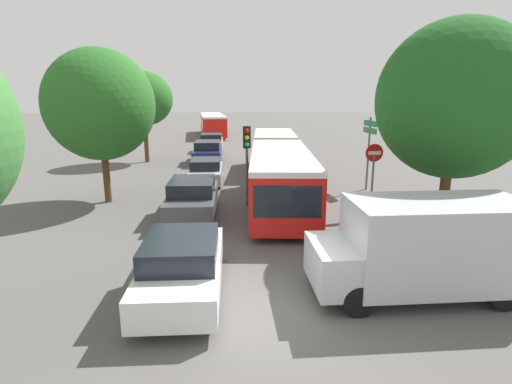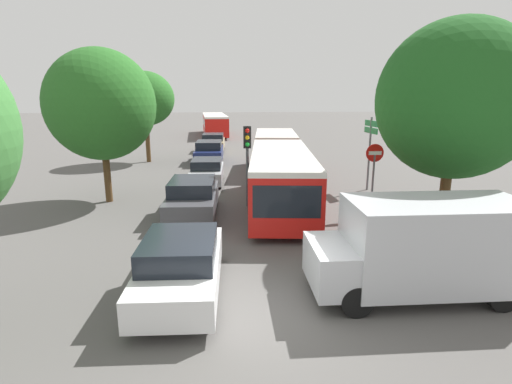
{
  "view_description": "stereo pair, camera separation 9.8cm",
  "coord_description": "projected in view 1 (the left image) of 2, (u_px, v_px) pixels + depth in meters",
  "views": [
    {
      "loc": [
        -1.04,
        -7.68,
        4.68
      ],
      "look_at": [
        0.2,
        6.42,
        1.2
      ],
      "focal_mm": 28.0,
      "sensor_mm": 36.0,
      "label": 1
    },
    {
      "loc": [
        -0.94,
        -7.69,
        4.68
      ],
      "look_at": [
        0.2,
        6.42,
        1.2
      ],
      "focal_mm": 28.0,
      "sensor_mm": 36.0,
      "label": 2
    }
  ],
  "objects": [
    {
      "name": "traffic_light",
      "position": [
        247.0,
        148.0,
        16.55
      ],
      "size": [
        0.33,
        0.37,
        3.4
      ],
      "rotation": [
        0.0,
        0.0,
        -1.61
      ],
      "color": "#56595E",
      "rests_on": "ground"
    },
    {
      "name": "tree_left_mid",
      "position": [
        100.0,
        105.0,
        16.84
      ],
      "size": [
        4.58,
        4.58,
        6.58
      ],
      "color": "#51381E",
      "rests_on": "ground"
    },
    {
      "name": "queued_car_tan",
      "position": [
        212.0,
        142.0,
        33.39
      ],
      "size": [
        1.93,
        4.31,
        1.48
      ],
      "rotation": [
        0.0,
        0.0,
        1.54
      ],
      "color": "tan",
      "rests_on": "ground"
    },
    {
      "name": "queued_car_graphite",
      "position": [
        193.0,
        197.0,
        15.58
      ],
      "size": [
        1.94,
        4.33,
        1.49
      ],
      "rotation": [
        0.0,
        0.0,
        1.54
      ],
      "color": "#47474C",
      "rests_on": "ground"
    },
    {
      "name": "queued_car_white",
      "position": [
        182.0,
        266.0,
        9.41
      ],
      "size": [
        1.92,
        4.28,
        1.47
      ],
      "rotation": [
        0.0,
        0.0,
        1.54
      ],
      "color": "white",
      "rests_on": "ground"
    },
    {
      "name": "ground_plane",
      "position": [
        273.0,
        316.0,
        8.64
      ],
      "size": [
        200.0,
        200.0,
        0.0
      ],
      "primitive_type": "plane",
      "color": "#565451"
    },
    {
      "name": "no_entry_sign",
      "position": [
        373.0,
        168.0,
        15.57
      ],
      "size": [
        0.7,
        0.08,
        2.82
      ],
      "rotation": [
        0.0,
        0.0,
        -1.57
      ],
      "color": "#56595E",
      "rests_on": "ground"
    },
    {
      "name": "tree_left_far",
      "position": [
        143.0,
        99.0,
        27.26
      ],
      "size": [
        3.98,
        3.98,
        6.22
      ],
      "color": "#51381E",
      "rests_on": "ground"
    },
    {
      "name": "queued_car_silver",
      "position": [
        206.0,
        171.0,
        21.24
      ],
      "size": [
        1.76,
        3.92,
        1.35
      ],
      "rotation": [
        0.0,
        0.0,
        1.54
      ],
      "color": "#B7BABF",
      "rests_on": "ground"
    },
    {
      "name": "white_van",
      "position": [
        426.0,
        245.0,
        9.32
      ],
      "size": [
        5.02,
        2.03,
        2.31
      ],
      "rotation": [
        0.0,
        0.0,
        3.13
      ],
      "color": "#B7BABF",
      "rests_on": "ground"
    },
    {
      "name": "tree_right_near",
      "position": [
        457.0,
        104.0,
        12.56
      ],
      "size": [
        4.89,
        4.89,
        6.99
      ],
      "color": "#51381E",
      "rests_on": "ground"
    },
    {
      "name": "direction_sign_post",
      "position": [
        369.0,
        139.0,
        19.52
      ],
      "size": [
        0.15,
        1.4,
        3.6
      ],
      "rotation": [
        0.0,
        0.0,
        3.21
      ],
      "color": "#56595E",
      "rests_on": "ground"
    },
    {
      "name": "queued_car_navy",
      "position": [
        208.0,
        152.0,
        27.91
      ],
      "size": [
        1.97,
        4.4,
        1.51
      ],
      "rotation": [
        0.0,
        0.0,
        1.54
      ],
      "color": "navy",
      "rests_on": "ground"
    },
    {
      "name": "articulated_bus",
      "position": [
        277.0,
        162.0,
        19.99
      ],
      "size": [
        4.01,
        16.17,
        2.38
      ],
      "rotation": [
        0.0,
        0.0,
        -1.67
      ],
      "color": "red",
      "rests_on": "ground"
    },
    {
      "name": "city_bus_rear",
      "position": [
        213.0,
        123.0,
        46.06
      ],
      "size": [
        3.22,
        11.29,
        2.4
      ],
      "rotation": [
        0.0,
        0.0,
        1.64
      ],
      "color": "red",
      "rests_on": "ground"
    }
  ]
}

